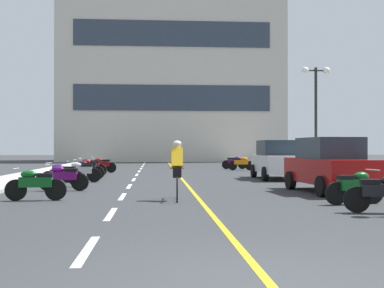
# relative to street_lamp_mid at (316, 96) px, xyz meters

# --- Properties ---
(ground_plane) EXTENTS (140.00, 140.00, 0.00)m
(ground_plane) POSITION_rel_street_lamp_mid_xyz_m (-7.06, 1.51, -4.06)
(ground_plane) COLOR #2D3033
(curb_left) EXTENTS (2.40, 72.00, 0.12)m
(curb_left) POSITION_rel_street_lamp_mid_xyz_m (-14.26, 4.51, -4.00)
(curb_left) COLOR #A8A8A3
(curb_left) RESTS_ON ground
(curb_right) EXTENTS (2.40, 72.00, 0.12)m
(curb_right) POSITION_rel_street_lamp_mid_xyz_m (0.14, 4.51, -4.00)
(curb_right) COLOR #A8A8A3
(curb_right) RESTS_ON ground
(lane_dash_0) EXTENTS (0.14, 2.20, 0.01)m
(lane_dash_0) POSITION_rel_street_lamp_mid_xyz_m (-9.06, -17.49, -4.05)
(lane_dash_0) COLOR silver
(lane_dash_0) RESTS_ON ground
(lane_dash_1) EXTENTS (0.14, 2.20, 0.01)m
(lane_dash_1) POSITION_rel_street_lamp_mid_xyz_m (-9.06, -13.49, -4.05)
(lane_dash_1) COLOR silver
(lane_dash_1) RESTS_ON ground
(lane_dash_2) EXTENTS (0.14, 2.20, 0.01)m
(lane_dash_2) POSITION_rel_street_lamp_mid_xyz_m (-9.06, -9.49, -4.05)
(lane_dash_2) COLOR silver
(lane_dash_2) RESTS_ON ground
(lane_dash_3) EXTENTS (0.14, 2.20, 0.01)m
(lane_dash_3) POSITION_rel_street_lamp_mid_xyz_m (-9.06, -5.49, -4.05)
(lane_dash_3) COLOR silver
(lane_dash_3) RESTS_ON ground
(lane_dash_4) EXTENTS (0.14, 2.20, 0.01)m
(lane_dash_4) POSITION_rel_street_lamp_mid_xyz_m (-9.06, -1.49, -4.05)
(lane_dash_4) COLOR silver
(lane_dash_4) RESTS_ON ground
(lane_dash_5) EXTENTS (0.14, 2.20, 0.01)m
(lane_dash_5) POSITION_rel_street_lamp_mid_xyz_m (-9.06, 2.51, -4.05)
(lane_dash_5) COLOR silver
(lane_dash_5) RESTS_ON ground
(lane_dash_6) EXTENTS (0.14, 2.20, 0.01)m
(lane_dash_6) POSITION_rel_street_lamp_mid_xyz_m (-9.06, 6.51, -4.05)
(lane_dash_6) COLOR silver
(lane_dash_6) RESTS_ON ground
(lane_dash_7) EXTENTS (0.14, 2.20, 0.01)m
(lane_dash_7) POSITION_rel_street_lamp_mid_xyz_m (-9.06, 10.51, -4.05)
(lane_dash_7) COLOR silver
(lane_dash_7) RESTS_ON ground
(lane_dash_8) EXTENTS (0.14, 2.20, 0.01)m
(lane_dash_8) POSITION_rel_street_lamp_mid_xyz_m (-9.06, 14.51, -4.05)
(lane_dash_8) COLOR silver
(lane_dash_8) RESTS_ON ground
(lane_dash_9) EXTENTS (0.14, 2.20, 0.01)m
(lane_dash_9) POSITION_rel_street_lamp_mid_xyz_m (-9.06, 18.51, -4.05)
(lane_dash_9) COLOR silver
(lane_dash_9) RESTS_ON ground
(lane_dash_10) EXTENTS (0.14, 2.20, 0.01)m
(lane_dash_10) POSITION_rel_street_lamp_mid_xyz_m (-9.06, 22.51, -4.05)
(lane_dash_10) COLOR silver
(lane_dash_10) RESTS_ON ground
(lane_dash_11) EXTENTS (0.14, 2.20, 0.01)m
(lane_dash_11) POSITION_rel_street_lamp_mid_xyz_m (-9.06, 26.51, -4.05)
(lane_dash_11) COLOR silver
(lane_dash_11) RESTS_ON ground
(centre_line_yellow) EXTENTS (0.12, 66.00, 0.01)m
(centre_line_yellow) POSITION_rel_street_lamp_mid_xyz_m (-6.81, 4.51, -4.05)
(centre_line_yellow) COLOR gold
(centre_line_yellow) RESTS_ON ground
(office_building) EXTENTS (23.33, 9.80, 21.39)m
(office_building) POSITION_rel_street_lamp_mid_xyz_m (-6.33, 30.35, 6.64)
(office_building) COLOR beige
(office_building) RESTS_ON ground
(street_lamp_mid) EXTENTS (1.46, 0.36, 5.42)m
(street_lamp_mid) POSITION_rel_street_lamp_mid_xyz_m (0.00, 0.00, 0.00)
(street_lamp_mid) COLOR black
(street_lamp_mid) RESTS_ON curb_right
(parked_car_near) EXTENTS (2.17, 4.31, 1.82)m
(parked_car_near) POSITION_rel_street_lamp_mid_xyz_m (-2.32, -8.58, -3.14)
(parked_car_near) COLOR black
(parked_car_near) RESTS_ON ground
(parked_car_mid) EXTENTS (1.97, 4.22, 1.82)m
(parked_car_mid) POSITION_rel_street_lamp_mid_xyz_m (-2.37, -1.54, -3.14)
(parked_car_mid) COLOR black
(parked_car_mid) RESTS_ON ground
(motorcycle_2) EXTENTS (1.69, 0.62, 0.92)m
(motorcycle_2) POSITION_rel_street_lamp_mid_xyz_m (-2.92, -13.79, -3.58)
(motorcycle_2) COLOR black
(motorcycle_2) RESTS_ON ground
(motorcycle_3) EXTENTS (1.69, 0.63, 0.92)m
(motorcycle_3) POSITION_rel_street_lamp_mid_xyz_m (-2.84, -12.04, -3.58)
(motorcycle_3) COLOR black
(motorcycle_3) RESTS_ON ground
(motorcycle_4) EXTENTS (1.70, 0.60, 0.92)m
(motorcycle_4) POSITION_rel_street_lamp_mid_xyz_m (-11.43, -10.48, -3.58)
(motorcycle_4) COLOR black
(motorcycle_4) RESTS_ON ground
(motorcycle_5) EXTENTS (1.70, 0.60, 0.92)m
(motorcycle_5) POSITION_rel_street_lamp_mid_xyz_m (-11.21, -7.34, -3.58)
(motorcycle_5) COLOR black
(motorcycle_5) RESTS_ON ground
(motorcycle_6) EXTENTS (1.69, 0.61, 0.92)m
(motorcycle_6) POSITION_rel_street_lamp_mid_xyz_m (-11.57, -5.53, -3.58)
(motorcycle_6) COLOR black
(motorcycle_6) RESTS_ON ground
(motorcycle_7) EXTENTS (1.70, 0.60, 0.92)m
(motorcycle_7) POSITION_rel_street_lamp_mid_xyz_m (-11.23, -3.16, -3.58)
(motorcycle_7) COLOR black
(motorcycle_7) RESTS_ON ground
(motorcycle_8) EXTENTS (1.70, 0.60, 0.92)m
(motorcycle_8) POSITION_rel_street_lamp_mid_xyz_m (-11.30, -0.98, -3.58)
(motorcycle_8) COLOR black
(motorcycle_8) RESTS_ON ground
(motorcycle_9) EXTENTS (1.70, 0.60, 0.92)m
(motorcycle_9) POSITION_rel_street_lamp_mid_xyz_m (-11.43, 1.53, -3.58)
(motorcycle_9) COLOR black
(motorcycle_9) RESTS_ON ground
(motorcycle_10) EXTENTS (1.70, 0.60, 0.92)m
(motorcycle_10) POSITION_rel_street_lamp_mid_xyz_m (-11.69, 3.39, -3.58)
(motorcycle_10) COLOR black
(motorcycle_10) RESTS_ON ground
(motorcycle_11) EXTENTS (1.70, 0.60, 0.92)m
(motorcycle_11) POSITION_rel_street_lamp_mid_xyz_m (-11.21, 4.99, -3.58)
(motorcycle_11) COLOR black
(motorcycle_11) RESTS_ON ground
(motorcycle_12) EXTENTS (1.70, 0.60, 0.92)m
(motorcycle_12) POSITION_rel_street_lamp_mid_xyz_m (-2.52, 7.46, -3.58)
(motorcycle_12) COLOR black
(motorcycle_12) RESTS_ON ground
(motorcycle_13) EXTENTS (1.70, 0.60, 0.92)m
(motorcycle_13) POSITION_rel_street_lamp_mid_xyz_m (-2.66, 9.38, -3.58)
(motorcycle_13) COLOR black
(motorcycle_13) RESTS_ON ground
(cyclist_rider) EXTENTS (0.42, 1.77, 1.71)m
(cyclist_rider) POSITION_rel_street_lamp_mid_xyz_m (-7.45, -10.67, -3.17)
(cyclist_rider) COLOR black
(cyclist_rider) RESTS_ON ground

